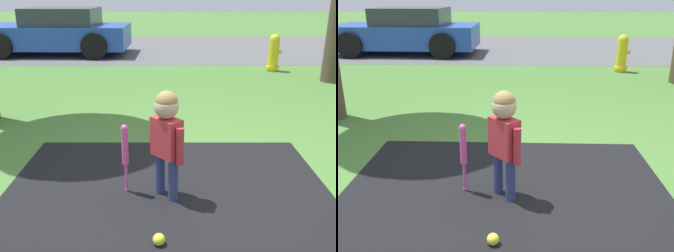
% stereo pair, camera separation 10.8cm
% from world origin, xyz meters
% --- Properties ---
extents(ground_plane, '(60.00, 60.00, 0.00)m').
position_xyz_m(ground_plane, '(0.00, 0.00, 0.00)').
color(ground_plane, '#477533').
extents(street_strip, '(40.00, 6.00, 0.01)m').
position_xyz_m(street_strip, '(0.00, 8.83, 0.00)').
color(street_strip, '#59595B').
rests_on(street_strip, ground).
extents(child, '(0.28, 0.30, 0.94)m').
position_xyz_m(child, '(-0.33, -0.21, 0.61)').
color(child, navy).
rests_on(child, ground).
extents(baseball_bat, '(0.06, 0.06, 0.63)m').
position_xyz_m(baseball_bat, '(-0.68, -0.13, 0.41)').
color(baseball_bat, '#E54CA5').
rests_on(baseball_bat, ground).
extents(sports_ball, '(0.09, 0.09, 0.09)m').
position_xyz_m(sports_ball, '(-0.38, -0.87, 0.04)').
color(sports_ball, yellow).
rests_on(sports_ball, ground).
extents(fire_hydrant, '(0.31, 0.28, 0.80)m').
position_xyz_m(fire_hydrant, '(2.00, 5.20, 0.39)').
color(fire_hydrant, yellow).
rests_on(fire_hydrant, ground).
extents(parked_car, '(3.98, 2.11, 1.25)m').
position_xyz_m(parked_car, '(-3.36, 7.57, 0.60)').
color(parked_car, '#2347AD').
rests_on(parked_car, ground).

